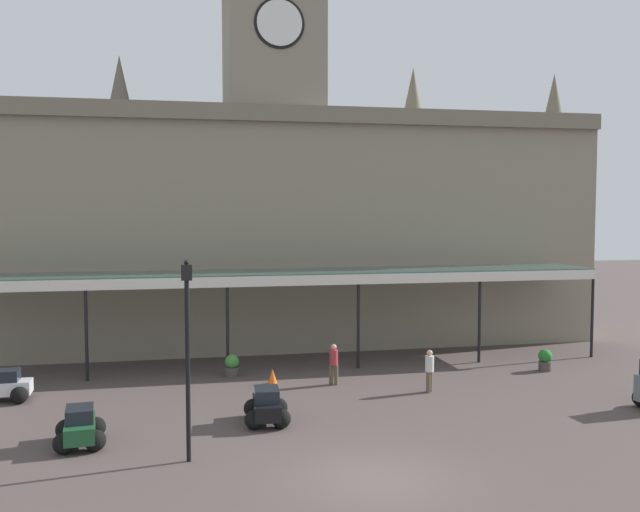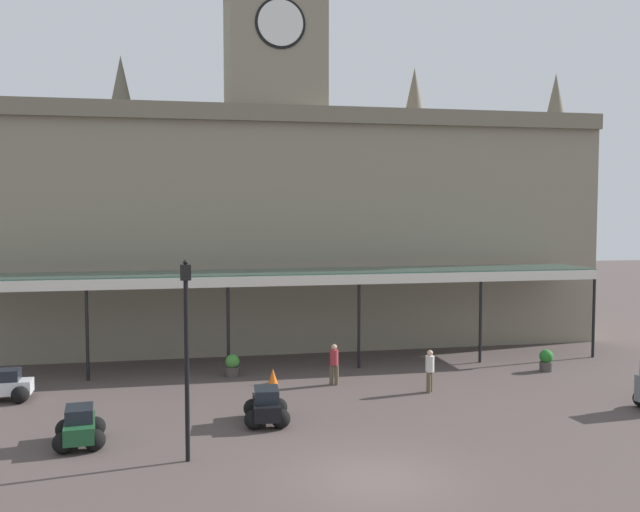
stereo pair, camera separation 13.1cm
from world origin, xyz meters
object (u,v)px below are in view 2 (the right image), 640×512
(car_black_sedan, at_px, (266,408))
(pedestrian_crossing_forecourt, at_px, (334,363))
(traffic_cone, at_px, (273,376))
(planter_near_kerb, at_px, (233,365))
(car_white_sedan, at_px, (3,388))
(victorian_lamppost, at_px, (186,339))
(pedestrian_near_entrance, at_px, (430,369))
(planter_by_canopy, at_px, (546,360))
(car_green_sedan, at_px, (80,429))

(car_black_sedan, bearing_deg, pedestrian_crossing_forecourt, 53.74)
(car_black_sedan, bearing_deg, traffic_cone, 79.88)
(planter_near_kerb, bearing_deg, car_black_sedan, -85.09)
(car_white_sedan, xyz_separation_m, planter_near_kerb, (8.69, 2.19, -0.01))
(victorian_lamppost, distance_m, traffic_cone, 9.72)
(victorian_lamppost, distance_m, planter_near_kerb, 10.64)
(car_white_sedan, distance_m, pedestrian_near_entrance, 16.15)
(car_black_sedan, xyz_separation_m, victorian_lamppost, (-2.65, -3.17, 3.01))
(traffic_cone, distance_m, planter_by_canopy, 12.13)
(victorian_lamppost, relative_size, planter_by_canopy, 5.99)
(pedestrian_crossing_forecourt, height_order, planter_by_canopy, pedestrian_crossing_forecourt)
(pedestrian_crossing_forecourt, relative_size, traffic_cone, 2.71)
(victorian_lamppost, height_order, traffic_cone, victorian_lamppost)
(traffic_cone, height_order, planter_near_kerb, planter_near_kerb)
(car_white_sedan, distance_m, traffic_cone, 10.23)
(pedestrian_near_entrance, relative_size, victorian_lamppost, 0.29)
(car_black_sedan, relative_size, planter_by_canopy, 2.20)
(pedestrian_crossing_forecourt, bearing_deg, pedestrian_near_entrance, -29.52)
(car_black_sedan, distance_m, planter_by_canopy, 14.02)
(car_white_sedan, height_order, pedestrian_crossing_forecourt, pedestrian_crossing_forecourt)
(car_black_sedan, height_order, pedestrian_near_entrance, pedestrian_near_entrance)
(car_white_sedan, xyz_separation_m, pedestrian_near_entrance, (16.02, -1.97, 0.41))
(pedestrian_crossing_forecourt, relative_size, victorian_lamppost, 0.29)
(pedestrian_near_entrance, height_order, traffic_cone, pedestrian_near_entrance)
(victorian_lamppost, xyz_separation_m, traffic_cone, (3.59, 8.44, -3.20))
(car_white_sedan, distance_m, victorian_lamppost, 10.66)
(car_white_sedan, distance_m, car_green_sedan, 6.68)
(car_white_sedan, bearing_deg, pedestrian_crossing_forecourt, -0.24)
(traffic_cone, bearing_deg, car_white_sedan, -176.40)
(car_black_sedan, xyz_separation_m, planter_near_kerb, (-0.59, 6.82, -0.01))
(pedestrian_near_entrance, xyz_separation_m, planter_near_kerb, (-7.34, 4.16, -0.42))
(car_white_sedan, bearing_deg, planter_by_canopy, 1.16)
(car_green_sedan, distance_m, pedestrian_near_entrance, 13.15)
(pedestrian_near_entrance, bearing_deg, planter_near_kerb, 150.42)
(car_green_sedan, xyz_separation_m, pedestrian_near_entrance, (12.59, 3.76, 0.41))
(pedestrian_near_entrance, relative_size, traffic_cone, 2.71)
(pedestrian_near_entrance, xyz_separation_m, planter_by_canopy, (6.32, 2.43, -0.42))
(car_green_sedan, xyz_separation_m, traffic_cone, (6.78, 6.37, -0.19))
(victorian_lamppost, bearing_deg, car_black_sedan, 50.12)
(pedestrian_near_entrance, bearing_deg, traffic_cone, 155.75)
(pedestrian_crossing_forecourt, relative_size, planter_by_canopy, 1.74)
(car_black_sedan, relative_size, pedestrian_near_entrance, 1.27)
(pedestrian_crossing_forecourt, distance_m, planter_near_kerb, 4.55)
(victorian_lamppost, bearing_deg, planter_near_kerb, 78.32)
(car_white_sedan, relative_size, pedestrian_near_entrance, 1.23)
(car_green_sedan, distance_m, victorian_lamppost, 4.85)
(planter_by_canopy, bearing_deg, car_white_sedan, -178.84)
(car_black_sedan, bearing_deg, pedestrian_near_entrance, 21.45)
(victorian_lamppost, bearing_deg, car_white_sedan, 130.32)
(car_black_sedan, bearing_deg, car_white_sedan, 153.47)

